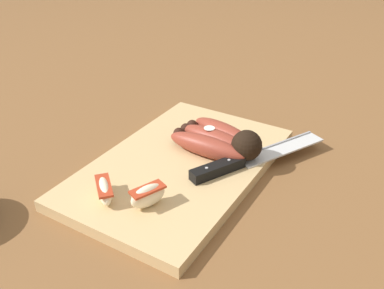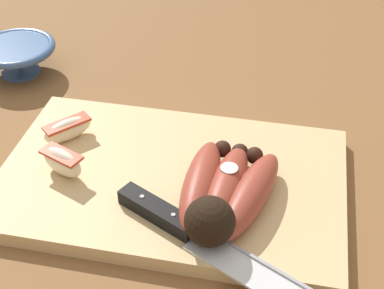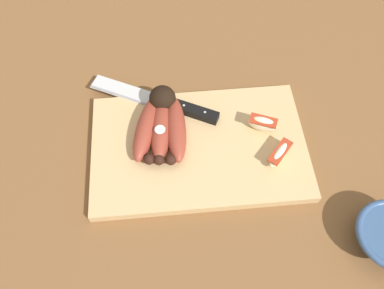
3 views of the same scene
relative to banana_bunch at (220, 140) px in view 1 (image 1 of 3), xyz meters
The scene contains 6 objects.
ground_plane 0.07m from the banana_bunch, 148.58° to the left, with size 6.00×6.00×0.00m, color brown.
cutting_board 0.09m from the banana_bunch, 148.81° to the left, with size 0.41×0.26×0.02m, color tan.
banana_bunch is the anchor object (origin of this frame).
chefs_knife 0.06m from the banana_bunch, 114.23° to the right, with size 0.26×0.15×0.02m.
apple_wedge_near 0.20m from the banana_bunch, behind, with size 0.06×0.04×0.04m.
apple_wedge_middle 0.23m from the banana_bunch, 158.79° to the left, with size 0.06×0.06×0.03m.
Camera 1 is at (-0.54, -0.33, 0.42)m, focal length 39.98 mm.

